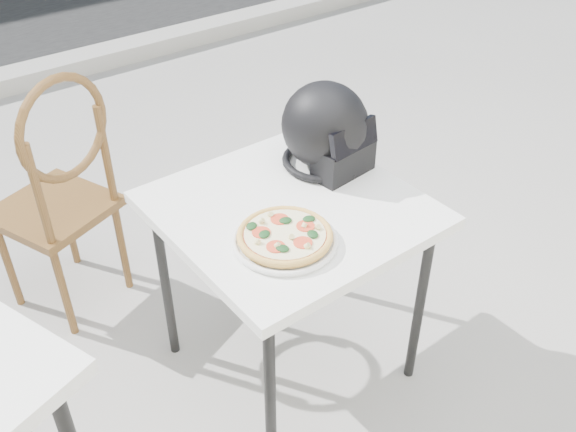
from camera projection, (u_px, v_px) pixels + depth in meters
ground at (255, 340)px, 2.60m from camera, size 80.00×80.00×0.00m
curb at (8, 81)px, 4.49m from camera, size 30.00×0.25×0.12m
cafe_table_main at (290, 221)px, 2.11m from camera, size 0.79×0.79×0.75m
plate at (285, 241)px, 1.90m from camera, size 0.39×0.39×0.02m
pizza at (285, 235)px, 1.89m from camera, size 0.36×0.36×0.04m
helmet at (327, 131)px, 2.19m from camera, size 0.32×0.34×0.30m
cafe_chair_main at (60, 186)px, 2.44m from camera, size 0.53×0.53×1.07m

